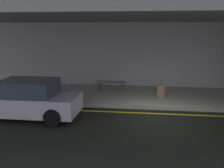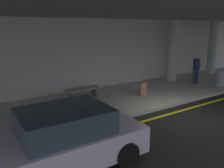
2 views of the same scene
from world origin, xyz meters
The scene contains 8 objects.
ground_plane centered at (0.00, 0.00, 0.00)m, with size 60.00×60.00×0.00m, color black.
sidewalk centered at (0.00, 3.10, 0.07)m, with size 26.00×4.20×0.15m, color #A5A397.
lane_stripe_yellow centered at (0.00, 0.49, 0.00)m, with size 26.00×0.14×0.01m, color yellow.
ceiling_overhang centered at (0.00, 2.60, 3.95)m, with size 28.00×13.20×0.30m, color slate.
terminal_back_wall centered at (0.00, 5.35, 1.90)m, with size 26.00×0.30×3.80m, color #B7AFB3.
car_silver centered at (-5.08, -0.58, 0.71)m, with size 4.10×1.92×1.50m.
suitcase_upright_primary centered at (0.25, 2.71, 0.46)m, with size 0.36×0.22×0.90m.
bench_metal centered at (-2.36, 3.85, 0.50)m, with size 1.60×0.50×0.48m.
Camera 1 is at (-0.50, -10.03, 3.40)m, focal length 42.23 mm.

